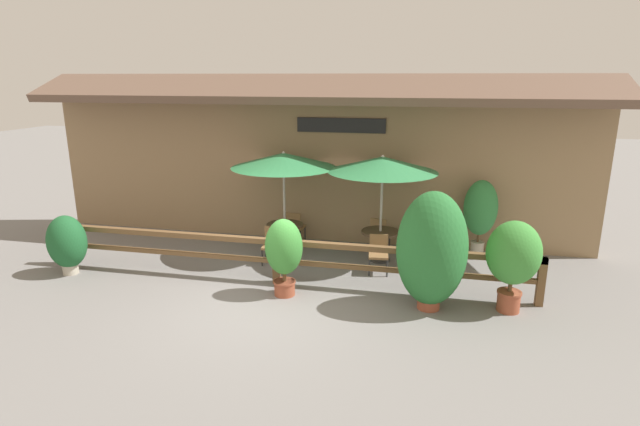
{
  "coord_description": "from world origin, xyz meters",
  "views": [
    {
      "loc": [
        2.94,
        -8.21,
        4.15
      ],
      "look_at": [
        0.8,
        1.64,
        1.39
      ],
      "focal_mm": 28.0,
      "sensor_mm": 36.0,
      "label": 1
    }
  ],
  "objects_px": {
    "potted_plant_small_flowering": "(67,243)",
    "potted_plant_entrance_palm": "(480,210)",
    "potted_plant_tall_tropical": "(432,250)",
    "patio_umbrella_middle": "(383,164)",
    "chair_middle_streetside": "(378,252)",
    "chair_near_streetside": "(272,244)",
    "potted_plant_broad_leaf": "(513,256)",
    "dining_table_near": "(285,230)",
    "potted_plant_corner_fern": "(284,251)",
    "dining_table_middle": "(380,237)",
    "patio_umbrella_near": "(283,160)",
    "chair_middle_wallside": "(380,232)",
    "chair_near_wallside": "(295,226)"
  },
  "relations": [
    {
      "from": "chair_near_streetside",
      "to": "potted_plant_small_flowering",
      "type": "bearing_deg",
      "value": -164.61
    },
    {
      "from": "patio_umbrella_near",
      "to": "chair_near_wallside",
      "type": "height_order",
      "value": "patio_umbrella_near"
    },
    {
      "from": "potted_plant_small_flowering",
      "to": "chair_middle_streetside",
      "type": "bearing_deg",
      "value": 13.03
    },
    {
      "from": "chair_near_streetside",
      "to": "chair_middle_streetside",
      "type": "distance_m",
      "value": 2.44
    },
    {
      "from": "dining_table_middle",
      "to": "potted_plant_tall_tropical",
      "type": "height_order",
      "value": "potted_plant_tall_tropical"
    },
    {
      "from": "chair_near_streetside",
      "to": "chair_middle_wallside",
      "type": "distance_m",
      "value": 2.7
    },
    {
      "from": "chair_middle_streetside",
      "to": "potted_plant_small_flowering",
      "type": "xyz_separation_m",
      "value": [
        -6.54,
        -1.51,
        0.25
      ]
    },
    {
      "from": "potted_plant_broad_leaf",
      "to": "potted_plant_corner_fern",
      "type": "distance_m",
      "value": 4.21
    },
    {
      "from": "chair_middle_wallside",
      "to": "potted_plant_tall_tropical",
      "type": "relative_size",
      "value": 0.37
    },
    {
      "from": "chair_near_streetside",
      "to": "potted_plant_broad_leaf",
      "type": "distance_m",
      "value": 5.2
    },
    {
      "from": "patio_umbrella_middle",
      "to": "potted_plant_small_flowering",
      "type": "height_order",
      "value": "patio_umbrella_middle"
    },
    {
      "from": "potted_plant_corner_fern",
      "to": "potted_plant_entrance_palm",
      "type": "bearing_deg",
      "value": 38.27
    },
    {
      "from": "dining_table_near",
      "to": "potted_plant_small_flowering",
      "type": "relative_size",
      "value": 0.67
    },
    {
      "from": "patio_umbrella_near",
      "to": "potted_plant_small_flowering",
      "type": "height_order",
      "value": "patio_umbrella_near"
    },
    {
      "from": "chair_middle_streetside",
      "to": "potted_plant_entrance_palm",
      "type": "bearing_deg",
      "value": 27.63
    },
    {
      "from": "chair_near_streetside",
      "to": "chair_near_wallside",
      "type": "xyz_separation_m",
      "value": [
        0.14,
        1.46,
        0.0
      ]
    },
    {
      "from": "potted_plant_small_flowering",
      "to": "potted_plant_entrance_palm",
      "type": "distance_m",
      "value": 9.26
    },
    {
      "from": "dining_table_near",
      "to": "dining_table_middle",
      "type": "xyz_separation_m",
      "value": [
        2.31,
        -0.07,
        0.0
      ]
    },
    {
      "from": "chair_middle_streetside",
      "to": "dining_table_near",
      "type": "bearing_deg",
      "value": 154.85
    },
    {
      "from": "dining_table_near",
      "to": "potted_plant_entrance_palm",
      "type": "relative_size",
      "value": 0.47
    },
    {
      "from": "chair_near_wallside",
      "to": "patio_umbrella_middle",
      "type": "bearing_deg",
      "value": 165.19
    },
    {
      "from": "dining_table_near",
      "to": "chair_near_streetside",
      "type": "relative_size",
      "value": 1.06
    },
    {
      "from": "chair_near_streetside",
      "to": "chair_near_wallside",
      "type": "height_order",
      "value": "same"
    },
    {
      "from": "chair_middle_wallside",
      "to": "potted_plant_broad_leaf",
      "type": "xyz_separation_m",
      "value": [
        2.65,
        -2.84,
        0.6
      ]
    },
    {
      "from": "patio_umbrella_near",
      "to": "potted_plant_small_flowering",
      "type": "bearing_deg",
      "value": -151.08
    },
    {
      "from": "patio_umbrella_near",
      "to": "potted_plant_corner_fern",
      "type": "height_order",
      "value": "patio_umbrella_near"
    },
    {
      "from": "potted_plant_small_flowering",
      "to": "potted_plant_corner_fern",
      "type": "bearing_deg",
      "value": -0.72
    },
    {
      "from": "potted_plant_tall_tropical",
      "to": "potted_plant_small_flowering",
      "type": "distance_m",
      "value": 7.65
    },
    {
      "from": "potted_plant_broad_leaf",
      "to": "potted_plant_corner_fern",
      "type": "xyz_separation_m",
      "value": [
        -4.2,
        -0.2,
        -0.15
      ]
    },
    {
      "from": "chair_near_wallside",
      "to": "chair_middle_wallside",
      "type": "bearing_deg",
      "value": -177.16
    },
    {
      "from": "dining_table_middle",
      "to": "chair_middle_wallside",
      "type": "height_order",
      "value": "chair_middle_wallside"
    },
    {
      "from": "dining_table_middle",
      "to": "chair_middle_wallside",
      "type": "distance_m",
      "value": 0.75
    },
    {
      "from": "potted_plant_tall_tropical",
      "to": "potted_plant_broad_leaf",
      "type": "relative_size",
      "value": 1.3
    },
    {
      "from": "dining_table_near",
      "to": "potted_plant_tall_tropical",
      "type": "bearing_deg",
      "value": -34.65
    },
    {
      "from": "patio_umbrella_middle",
      "to": "chair_middle_streetside",
      "type": "bearing_deg",
      "value": -87.04
    },
    {
      "from": "chair_middle_streetside",
      "to": "potted_plant_broad_leaf",
      "type": "bearing_deg",
      "value": -34.98
    },
    {
      "from": "patio_umbrella_near",
      "to": "potted_plant_broad_leaf",
      "type": "distance_m",
      "value": 5.48
    },
    {
      "from": "patio_umbrella_near",
      "to": "potted_plant_tall_tropical",
      "type": "bearing_deg",
      "value": -34.65
    },
    {
      "from": "dining_table_middle",
      "to": "potted_plant_entrance_palm",
      "type": "distance_m",
      "value": 2.43
    },
    {
      "from": "chair_near_wallside",
      "to": "potted_plant_broad_leaf",
      "type": "height_order",
      "value": "potted_plant_broad_leaf"
    },
    {
      "from": "patio_umbrella_near",
      "to": "chair_near_wallside",
      "type": "bearing_deg",
      "value": 86.16
    },
    {
      "from": "potted_plant_entrance_palm",
      "to": "dining_table_near",
      "type": "bearing_deg",
      "value": -171.49
    },
    {
      "from": "chair_middle_streetside",
      "to": "potted_plant_corner_fern",
      "type": "distance_m",
      "value": 2.34
    },
    {
      "from": "potted_plant_entrance_palm",
      "to": "potted_plant_tall_tropical",
      "type": "bearing_deg",
      "value": -109.84
    },
    {
      "from": "patio_umbrella_near",
      "to": "dining_table_near",
      "type": "xyz_separation_m",
      "value": [
        0.0,
        0.0,
        -1.7
      ]
    },
    {
      "from": "chair_near_streetside",
      "to": "potted_plant_tall_tropical",
      "type": "relative_size",
      "value": 0.37
    },
    {
      "from": "patio_umbrella_near",
      "to": "chair_middle_streetside",
      "type": "height_order",
      "value": "patio_umbrella_near"
    },
    {
      "from": "potted_plant_tall_tropical",
      "to": "potted_plant_corner_fern",
      "type": "height_order",
      "value": "potted_plant_tall_tropical"
    },
    {
      "from": "potted_plant_entrance_palm",
      "to": "chair_near_wallside",
      "type": "bearing_deg",
      "value": 179.35
    },
    {
      "from": "patio_umbrella_middle",
      "to": "dining_table_middle",
      "type": "bearing_deg",
      "value": 0.0
    }
  ]
}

